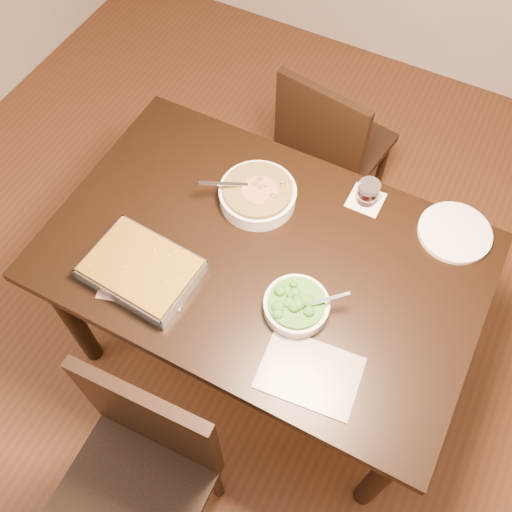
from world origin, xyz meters
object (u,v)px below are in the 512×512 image
chair_near (140,469)px  chair_far (329,145)px  wine_tumbler (368,192)px  dinner_plate (455,233)px  table (263,269)px  broccoli_bowl (296,305)px  baking_dish (142,270)px  stew_bowl (258,194)px

chair_near → chair_far: size_ratio=1.07×
wine_tumbler → chair_near: size_ratio=0.09×
chair_near → chair_far: 1.49m
wine_tumbler → dinner_plate: (0.31, 0.01, -0.04)m
table → chair_near: 0.74m
broccoli_bowl → dinner_plate: size_ratio=0.86×
broccoli_bowl → baking_dish: 0.49m
stew_bowl → dinner_plate: bearing=15.5°
table → chair_near: (-0.05, -0.72, -0.14)m
table → stew_bowl: (-0.12, 0.18, 0.13)m
broccoli_bowl → chair_near: chair_near is taller
chair_near → chair_far: (-0.03, 1.49, -0.03)m
broccoli_bowl → chair_far: (-0.25, 0.90, -0.30)m
baking_dish → wine_tumbler: size_ratio=4.25×
wine_tumbler → dinner_plate: bearing=1.1°
dinner_plate → chair_near: chair_near is taller
table → broccoli_bowl: 0.25m
table → broccoli_bowl: size_ratio=6.77×
chair_near → baking_dish: bearing=115.6°
chair_near → stew_bowl: bearing=92.0°
dinner_plate → chair_near: 1.25m
dinner_plate → chair_far: 0.77m
stew_bowl → chair_far: 0.66m
table → baking_dish: size_ratio=3.94×
wine_tumbler → dinner_plate: size_ratio=0.35×
stew_bowl → wine_tumbler: size_ratio=3.16×
broccoli_bowl → chair_far: chair_far is taller
dinner_plate → chair_far: chair_far is taller
broccoli_bowl → table: bearing=143.7°
stew_bowl → wine_tumbler: bearing=27.6°
table → dinner_plate: size_ratio=5.81×
baking_dish → dinner_plate: bearing=40.2°
stew_bowl → broccoli_bowl: size_ratio=1.28×
table → dinner_plate: bearing=34.6°
wine_tumbler → chair_far: chair_far is taller
baking_dish → chair_near: 0.61m
table → chair_far: bearing=95.4°
chair_near → chair_far: chair_near is taller
baking_dish → dinner_plate: baking_dish is taller
baking_dish → table: bearing=42.7°
stew_bowl → baking_dish: 0.46m
broccoli_bowl → dinner_plate: bearing=54.9°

